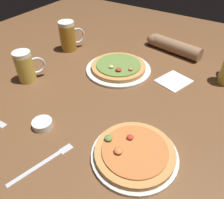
{
  "coord_description": "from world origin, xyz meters",
  "views": [
    {
      "loc": [
        0.4,
        -0.62,
        0.62
      ],
      "look_at": [
        0.0,
        0.0,
        0.02
      ],
      "focal_mm": 36.61,
      "sensor_mm": 36.0,
      "label": 1
    }
  ],
  "objects_px": {
    "beer_mug_pale": "(68,36)",
    "napkin_folded": "(174,81)",
    "pizza_plate_near": "(134,153)",
    "ramekin_sauce": "(42,124)",
    "beer_mug_dark": "(26,67)",
    "fork_left": "(43,163)",
    "pizza_plate_far": "(118,68)",
    "diner_arm": "(171,45)"
  },
  "relations": [
    {
      "from": "beer_mug_pale",
      "to": "ramekin_sauce",
      "type": "bearing_deg",
      "value": -58.27
    },
    {
      "from": "beer_mug_pale",
      "to": "diner_arm",
      "type": "distance_m",
      "value": 0.58
    },
    {
      "from": "pizza_plate_far",
      "to": "beer_mug_pale",
      "type": "height_order",
      "value": "beer_mug_pale"
    },
    {
      "from": "pizza_plate_near",
      "to": "beer_mug_dark",
      "type": "xyz_separation_m",
      "value": [
        -0.64,
        0.12,
        0.06
      ]
    },
    {
      "from": "beer_mug_dark",
      "to": "diner_arm",
      "type": "xyz_separation_m",
      "value": [
        0.46,
        0.64,
        -0.04
      ]
    },
    {
      "from": "beer_mug_dark",
      "to": "napkin_folded",
      "type": "height_order",
      "value": "beer_mug_dark"
    },
    {
      "from": "pizza_plate_near",
      "to": "beer_mug_pale",
      "type": "xyz_separation_m",
      "value": [
        -0.68,
        0.47,
        0.06
      ]
    },
    {
      "from": "beer_mug_pale",
      "to": "ramekin_sauce",
      "type": "distance_m",
      "value": 0.63
    },
    {
      "from": "ramekin_sauce",
      "to": "napkin_folded",
      "type": "xyz_separation_m",
      "value": [
        0.3,
        0.55,
        -0.01
      ]
    },
    {
      "from": "beer_mug_pale",
      "to": "fork_left",
      "type": "relative_size",
      "value": 0.74
    },
    {
      "from": "pizza_plate_far",
      "to": "pizza_plate_near",
      "type": "bearing_deg",
      "value": -52.91
    },
    {
      "from": "beer_mug_pale",
      "to": "ramekin_sauce",
      "type": "relative_size",
      "value": 2.21
    },
    {
      "from": "pizza_plate_near",
      "to": "diner_arm",
      "type": "relative_size",
      "value": 0.84
    },
    {
      "from": "ramekin_sauce",
      "to": "beer_mug_pale",
      "type": "bearing_deg",
      "value": 121.73
    },
    {
      "from": "pizza_plate_near",
      "to": "fork_left",
      "type": "distance_m",
      "value": 0.29
    },
    {
      "from": "beer_mug_pale",
      "to": "diner_arm",
      "type": "height_order",
      "value": "beer_mug_pale"
    },
    {
      "from": "napkin_folded",
      "to": "fork_left",
      "type": "xyz_separation_m",
      "value": [
        -0.18,
        -0.67,
        -0.0
      ]
    },
    {
      "from": "beer_mug_dark",
      "to": "napkin_folded",
      "type": "bearing_deg",
      "value": 31.6
    },
    {
      "from": "beer_mug_dark",
      "to": "beer_mug_pale",
      "type": "distance_m",
      "value": 0.35
    },
    {
      "from": "pizza_plate_near",
      "to": "ramekin_sauce",
      "type": "relative_size",
      "value": 3.82
    },
    {
      "from": "beer_mug_dark",
      "to": "ramekin_sauce",
      "type": "distance_m",
      "value": 0.35
    },
    {
      "from": "beer_mug_dark",
      "to": "ramekin_sauce",
      "type": "relative_size",
      "value": 1.97
    },
    {
      "from": "pizza_plate_near",
      "to": "ramekin_sauce",
      "type": "xyz_separation_m",
      "value": [
        -0.35,
        -0.06,
        -0.0
      ]
    },
    {
      "from": "pizza_plate_far",
      "to": "napkin_folded",
      "type": "relative_size",
      "value": 2.27
    },
    {
      "from": "beer_mug_dark",
      "to": "pizza_plate_far",
      "type": "bearing_deg",
      "value": 43.89
    },
    {
      "from": "pizza_plate_far",
      "to": "ramekin_sauce",
      "type": "bearing_deg",
      "value": -93.56
    },
    {
      "from": "beer_mug_pale",
      "to": "napkin_folded",
      "type": "xyz_separation_m",
      "value": [
        0.63,
        0.02,
        -0.08
      ]
    },
    {
      "from": "pizza_plate_far",
      "to": "beer_mug_pale",
      "type": "bearing_deg",
      "value": 173.13
    },
    {
      "from": "beer_mug_pale",
      "to": "pizza_plate_near",
      "type": "bearing_deg",
      "value": -34.52
    },
    {
      "from": "pizza_plate_far",
      "to": "beer_mug_dark",
      "type": "height_order",
      "value": "beer_mug_dark"
    },
    {
      "from": "napkin_folded",
      "to": "beer_mug_dark",
      "type": "bearing_deg",
      "value": -148.4
    },
    {
      "from": "napkin_folded",
      "to": "pizza_plate_far",
      "type": "bearing_deg",
      "value": -167.93
    },
    {
      "from": "pizza_plate_near",
      "to": "beer_mug_pale",
      "type": "bearing_deg",
      "value": 145.48
    },
    {
      "from": "pizza_plate_far",
      "to": "napkin_folded",
      "type": "distance_m",
      "value": 0.28
    },
    {
      "from": "diner_arm",
      "to": "ramekin_sauce",
      "type": "bearing_deg",
      "value": -101.66
    },
    {
      "from": "fork_left",
      "to": "diner_arm",
      "type": "xyz_separation_m",
      "value": [
        0.05,
        0.95,
        0.03
      ]
    },
    {
      "from": "pizza_plate_far",
      "to": "ramekin_sauce",
      "type": "xyz_separation_m",
      "value": [
        -0.03,
        -0.49,
        -0.0
      ]
    },
    {
      "from": "beer_mug_dark",
      "to": "napkin_folded",
      "type": "relative_size",
      "value": 1.02
    },
    {
      "from": "beer_mug_pale",
      "to": "napkin_folded",
      "type": "relative_size",
      "value": 1.15
    },
    {
      "from": "beer_mug_dark",
      "to": "napkin_folded",
      "type": "xyz_separation_m",
      "value": [
        0.59,
        0.36,
        -0.07
      ]
    },
    {
      "from": "beer_mug_dark",
      "to": "diner_arm",
      "type": "bearing_deg",
      "value": 54.66
    },
    {
      "from": "pizza_plate_far",
      "to": "beer_mug_dark",
      "type": "relative_size",
      "value": 2.22
    }
  ]
}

